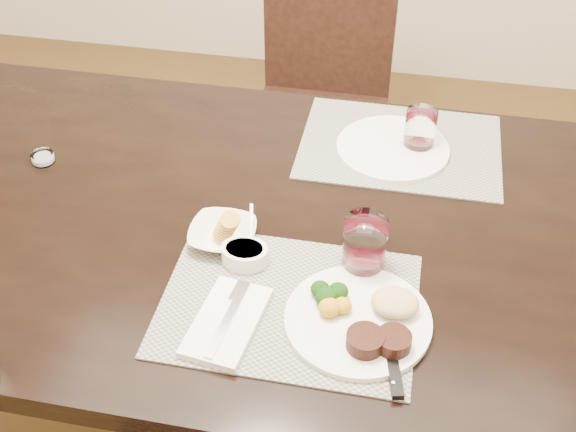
% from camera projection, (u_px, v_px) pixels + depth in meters
% --- Properties ---
extents(ground_plane, '(4.50, 4.50, 0.00)m').
position_uv_depth(ground_plane, '(263.00, 425.00, 1.98)').
color(ground_plane, '#442E15').
rests_on(ground_plane, ground).
extents(dining_table, '(2.00, 1.00, 0.75)m').
position_uv_depth(dining_table, '(256.00, 248.00, 1.54)').
color(dining_table, black).
rests_on(dining_table, ground).
extents(chair_far, '(0.42, 0.42, 0.90)m').
position_uv_depth(chair_far, '(322.00, 91.00, 2.34)').
color(chair_far, black).
rests_on(chair_far, ground).
extents(placemat_near, '(0.46, 0.34, 0.00)m').
position_uv_depth(placemat_near, '(289.00, 304.00, 1.31)').
color(placemat_near, gray).
rests_on(placemat_near, dining_table).
extents(placemat_far, '(0.46, 0.34, 0.00)m').
position_uv_depth(placemat_far, '(400.00, 146.00, 1.68)').
color(placemat_far, gray).
rests_on(placemat_far, dining_table).
extents(dinner_plate, '(0.26, 0.26, 0.05)m').
position_uv_depth(dinner_plate, '(365.00, 319.00, 1.26)').
color(dinner_plate, white).
rests_on(dinner_plate, placemat_near).
extents(napkin_fork, '(0.13, 0.20, 0.02)m').
position_uv_depth(napkin_fork, '(227.00, 321.00, 1.26)').
color(napkin_fork, white).
rests_on(napkin_fork, placemat_near).
extents(steak_knife, '(0.05, 0.23, 0.01)m').
position_uv_depth(steak_knife, '(395.00, 360.00, 1.20)').
color(steak_knife, silver).
rests_on(steak_knife, placemat_near).
extents(cracker_bowl, '(0.13, 0.13, 0.06)m').
position_uv_depth(cracker_bowl, '(223.00, 234.00, 1.42)').
color(cracker_bowl, white).
rests_on(cracker_bowl, placemat_near).
extents(sauce_ramekin, '(0.09, 0.14, 0.07)m').
position_uv_depth(sauce_ramekin, '(245.00, 254.00, 1.37)').
color(sauce_ramekin, white).
rests_on(sauce_ramekin, placemat_near).
extents(wine_glass_near, '(0.08, 0.08, 0.11)m').
position_uv_depth(wine_glass_near, '(364.00, 247.00, 1.34)').
color(wine_glass_near, white).
rests_on(wine_glass_near, placemat_near).
extents(far_plate, '(0.26, 0.26, 0.01)m').
position_uv_depth(far_plate, '(393.00, 148.00, 1.66)').
color(far_plate, white).
rests_on(far_plate, placemat_far).
extents(wine_glass_far, '(0.07, 0.07, 0.10)m').
position_uv_depth(wine_glass_far, '(420.00, 132.00, 1.64)').
color(wine_glass_far, white).
rests_on(wine_glass_far, placemat_far).
extents(salt_cellar, '(0.05, 0.05, 0.02)m').
position_uv_depth(salt_cellar, '(43.00, 158.00, 1.63)').
color(salt_cellar, white).
rests_on(salt_cellar, dining_table).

